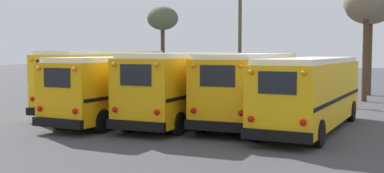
% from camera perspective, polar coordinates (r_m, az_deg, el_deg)
% --- Properties ---
extents(ground_plane, '(160.00, 160.00, 0.00)m').
position_cam_1_polar(ground_plane, '(23.35, 0.30, -3.96)').
color(ground_plane, '#424247').
extents(school_bus_0, '(2.77, 10.14, 3.34)m').
position_cam_1_polar(school_bus_0, '(26.82, -10.03, 0.92)').
color(school_bus_0, yellow).
rests_on(school_bus_0, ground).
extents(school_bus_1, '(2.81, 10.59, 3.06)m').
position_cam_1_polar(school_bus_1, '(23.48, -7.22, 0.14)').
color(school_bus_1, '#E5A00C').
rests_on(school_bus_1, ground).
extents(school_bus_2, '(2.65, 10.00, 3.23)m').
position_cam_1_polar(school_bus_2, '(22.54, -0.41, 0.22)').
color(school_bus_2, '#E5A00C').
rests_on(school_bus_2, ground).
extents(school_bus_3, '(2.83, 9.82, 3.20)m').
position_cam_1_polar(school_bus_3, '(22.28, 7.14, 0.14)').
color(school_bus_3, '#E5A00C').
rests_on(school_bus_3, ground).
extents(school_bus_4, '(2.91, 9.79, 3.04)m').
position_cam_1_polar(school_bus_4, '(20.69, 13.92, -0.53)').
color(school_bus_4, '#EAAA0F').
rests_on(school_bus_4, ground).
extents(utility_pole, '(1.80, 0.26, 9.03)m').
position_cam_1_polar(utility_pole, '(35.80, 5.70, 6.40)').
color(utility_pole, brown).
rests_on(utility_pole, ground).
extents(bare_tree_0, '(2.62, 2.62, 7.05)m').
position_cam_1_polar(bare_tree_0, '(40.73, -3.50, 7.86)').
color(bare_tree_0, '#473323').
rests_on(bare_tree_0, ground).
extents(bare_tree_1, '(2.91, 2.91, 7.56)m').
position_cam_1_polar(bare_tree_1, '(33.74, 19.97, 9.09)').
color(bare_tree_1, '#473323').
rests_on(bare_tree_1, ground).
extents(bare_tree_2, '(3.70, 3.70, 8.10)m').
position_cam_1_polar(bare_tree_2, '(38.57, 20.37, 8.83)').
color(bare_tree_2, '#473323').
rests_on(bare_tree_2, ground).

